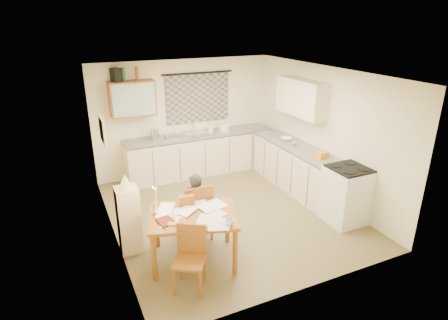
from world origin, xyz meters
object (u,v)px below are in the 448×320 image
person (196,207)px  dining_table (194,237)px  chair_far (197,221)px  counter_right (304,172)px  stove (346,195)px  counter_back (200,154)px  shelf_stand (129,220)px

person → dining_table: bearing=93.8°
dining_table → chair_far: chair_far is taller
counter_right → stove: size_ratio=2.96×
counter_back → counter_right: 2.37m
counter_right → chair_far: bearing=-166.4°
counter_right → stove: bearing=-90.0°
person → counter_right: bearing=-137.9°
counter_right → chair_far: chair_far is taller
person → chair_far: bearing=-118.8°
dining_table → shelf_stand: 1.01m
dining_table → chair_far: 0.60m
counter_back → dining_table: bearing=-113.1°
counter_back → shelf_stand: size_ratio=3.17×
counter_right → stove: 1.18m
counter_back → chair_far: 2.67m
shelf_stand → stove: bearing=-10.5°
chair_far → person: size_ratio=0.86×
counter_back → stove: 3.38m
stove → person: size_ratio=0.89×
chair_far → shelf_stand: (-1.04, 0.08, 0.22)m
counter_back → chair_far: bearing=-112.6°
counter_back → stove: (1.48, -3.04, 0.05)m
stove → shelf_stand: shelf_stand is taller
stove → chair_far: stove is taller
dining_table → person: size_ratio=1.28×
counter_back → dining_table: size_ratio=2.31×
counter_right → stove: stove is taller
counter_right → person: person is taller
counter_back → person: bearing=-112.8°
chair_far → person: bearing=34.6°
counter_back → stove: bearing=-64.1°
stove → counter_back: bearing=115.9°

